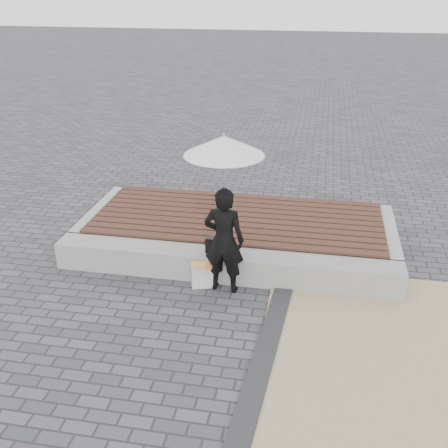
{
  "coord_description": "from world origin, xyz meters",
  "views": [
    {
      "loc": [
        1.23,
        -5.03,
        3.99
      ],
      "look_at": [
        0.05,
        1.28,
        1.0
      ],
      "focal_mm": 42.96,
      "sensor_mm": 36.0,
      "label": 1
    }
  ],
  "objects_px": {
    "woman": "(224,240)",
    "parasol": "(224,145)",
    "seating_ledge": "(224,265)",
    "canvas_tote": "(204,275)",
    "handbag": "(217,245)"
  },
  "relations": [
    {
      "from": "parasol",
      "to": "canvas_tote",
      "type": "distance_m",
      "value": 1.91
    },
    {
      "from": "seating_ledge",
      "to": "parasol",
      "type": "bearing_deg",
      "value": -80.66
    },
    {
      "from": "seating_ledge",
      "to": "canvas_tote",
      "type": "relative_size",
      "value": 13.68
    },
    {
      "from": "seating_ledge",
      "to": "woman",
      "type": "relative_size",
      "value": 3.31
    },
    {
      "from": "handbag",
      "to": "canvas_tote",
      "type": "distance_m",
      "value": 0.45
    },
    {
      "from": "woman",
      "to": "parasol",
      "type": "relative_size",
      "value": 1.16
    },
    {
      "from": "parasol",
      "to": "canvas_tote",
      "type": "bearing_deg",
      "value": 176.14
    },
    {
      "from": "seating_ledge",
      "to": "handbag",
      "type": "height_order",
      "value": "handbag"
    },
    {
      "from": "parasol",
      "to": "seating_ledge",
      "type": "bearing_deg",
      "value": 99.34
    },
    {
      "from": "seating_ledge",
      "to": "woman",
      "type": "xyz_separation_m",
      "value": [
        0.05,
        -0.32,
        0.56
      ]
    },
    {
      "from": "seating_ledge",
      "to": "handbag",
      "type": "xyz_separation_m",
      "value": [
        -0.1,
        -0.02,
        0.31
      ]
    },
    {
      "from": "canvas_tote",
      "to": "woman",
      "type": "bearing_deg",
      "value": -21.58
    },
    {
      "from": "seating_ledge",
      "to": "handbag",
      "type": "relative_size",
      "value": 15.53
    },
    {
      "from": "parasol",
      "to": "canvas_tote",
      "type": "relative_size",
      "value": 3.56
    },
    {
      "from": "canvas_tote",
      "to": "parasol",
      "type": "bearing_deg",
      "value": -21.58
    }
  ]
}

